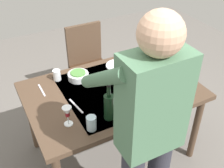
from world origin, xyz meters
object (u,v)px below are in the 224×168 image
object	(u,v)px
water_cup_near_right	(57,75)
serving_bowl_pasta	(151,62)
wine_glass_left	(67,113)
wine_bottle	(109,106)
water_cup_near_left	(177,76)
dinner_plate_near	(137,104)
dinner_plate_far	(118,66)
dining_table	(112,96)
chair_near	(88,61)
person_server	(148,132)
water_cup_far_left	(91,123)
side_bowl_salad	(78,76)

from	to	relation	value
water_cup_near_right	serving_bowl_pasta	bearing A→B (deg)	168.33
wine_glass_left	water_cup_near_right	world-z (taller)	wine_glass_left
wine_bottle	water_cup_near_right	distance (m)	0.67
water_cup_near_left	dinner_plate_near	xyz separation A→B (m)	(0.47, 0.12, -0.04)
dinner_plate_near	dinner_plate_far	bearing A→B (deg)	-104.57
dining_table	chair_near	bearing A→B (deg)	-99.77
person_server	water_cup_near_left	distance (m)	0.92
wine_bottle	dinner_plate_near	distance (m)	0.28
dining_table	water_cup_near_left	distance (m)	0.58
chair_near	dinner_plate_near	bearing A→B (deg)	86.25
dining_table	chair_near	world-z (taller)	chair_near
person_server	water_cup_far_left	size ratio (longest dim) A/B	15.82
water_cup_far_left	dinner_plate_far	size ratio (longest dim) A/B	0.46
water_cup_near_left	water_cup_near_right	distance (m)	1.02
water_cup_near_right	chair_near	bearing A→B (deg)	-134.58
side_bowl_salad	dinner_plate_near	size ratio (longest dim) A/B	0.78
wine_bottle	serving_bowl_pasta	world-z (taller)	wine_bottle
water_cup_near_right	side_bowl_salad	world-z (taller)	water_cup_near_right
wine_bottle	water_cup_near_left	xyz separation A→B (m)	(-0.73, -0.15, -0.06)
water_cup_far_left	person_server	bearing A→B (deg)	116.27
person_server	wine_bottle	size ratio (longest dim) A/B	5.71
serving_bowl_pasta	wine_glass_left	bearing A→B (deg)	22.25
dinner_plate_far	water_cup_far_left	bearing A→B (deg)	48.84
person_server	wine_glass_left	xyz separation A→B (m)	(0.31, -0.50, -0.12)
person_server	dinner_plate_far	bearing A→B (deg)	-109.88
water_cup_near_right	dinner_plate_near	xyz separation A→B (m)	(-0.43, 0.61, -0.04)
person_server	water_cup_near_right	distance (m)	1.10
water_cup_near_left	side_bowl_salad	distance (m)	0.84
wine_bottle	person_server	bearing A→B (deg)	94.38
water_cup_far_left	water_cup_near_left	bearing A→B (deg)	-167.37
dining_table	water_cup_far_left	size ratio (longest dim) A/B	13.15
water_cup_near_right	dinner_plate_far	distance (m)	0.58
dinner_plate_far	serving_bowl_pasta	bearing A→B (deg)	155.39
wine_bottle	water_cup_far_left	world-z (taller)	wine_bottle
dining_table	chair_near	xyz separation A→B (m)	(-0.15, -0.85, -0.14)
chair_near	side_bowl_salad	distance (m)	0.71
dining_table	side_bowl_salad	world-z (taller)	side_bowl_salad
water_cup_near_right	dinner_plate_far	size ratio (longest dim) A/B	0.41
wine_bottle	side_bowl_salad	world-z (taller)	wine_bottle
water_cup_near_right	water_cup_far_left	world-z (taller)	water_cup_far_left
wine_bottle	wine_glass_left	size ratio (longest dim) A/B	1.96
person_server	wine_glass_left	bearing A→B (deg)	-58.04
wine_glass_left	dinner_plate_near	xyz separation A→B (m)	(-0.54, 0.04, -0.10)
water_cup_near_left	side_bowl_salad	world-z (taller)	water_cup_near_left
wine_bottle	water_cup_near_right	bearing A→B (deg)	-75.05
dining_table	water_cup_far_left	bearing A→B (deg)	45.59
wine_bottle	dinner_plate_far	bearing A→B (deg)	-124.06
wine_bottle	dinner_plate_far	distance (m)	0.73
water_cup_near_left	water_cup_near_right	xyz separation A→B (m)	(0.90, -0.49, 0.00)
wine_glass_left	side_bowl_salad	bearing A→B (deg)	-119.03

